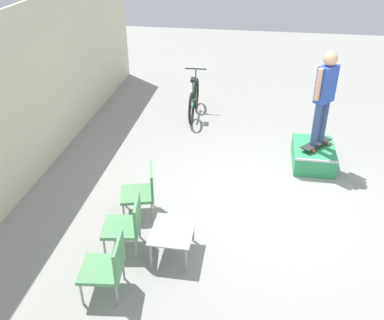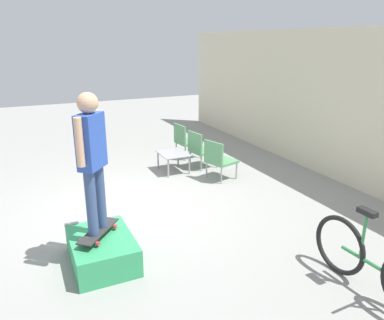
% 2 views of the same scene
% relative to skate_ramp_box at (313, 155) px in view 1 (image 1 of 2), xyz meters
% --- Properties ---
extents(ground_plane, '(24.00, 24.00, 0.00)m').
position_rel_skate_ramp_box_xyz_m(ground_plane, '(-1.46, 0.78, -0.19)').
color(ground_plane, gray).
extents(house_wall_back, '(12.00, 0.06, 3.00)m').
position_rel_skate_ramp_box_xyz_m(house_wall_back, '(-1.46, 5.03, 1.31)').
color(house_wall_back, beige).
rests_on(house_wall_back, ground_plane).
extents(skate_ramp_box, '(1.09, 0.76, 0.39)m').
position_rel_skate_ramp_box_xyz_m(skate_ramp_box, '(0.00, 0.00, 0.00)').
color(skate_ramp_box, '#339E60').
rests_on(skate_ramp_box, ground_plane).
extents(skateboard_on_ramp, '(0.68, 0.63, 0.07)m').
position_rel_skate_ramp_box_xyz_m(skateboard_on_ramp, '(-0.02, -0.02, 0.27)').
color(skateboard_on_ramp, '#2D2D2D').
rests_on(skateboard_on_ramp, skate_ramp_box).
extents(person_skater, '(0.46, 0.40, 1.74)m').
position_rel_skate_ramp_box_xyz_m(person_skater, '(-0.02, -0.02, 1.31)').
color(person_skater, '#384C7A').
rests_on(person_skater, skateboard_on_ramp).
extents(coffee_table, '(0.72, 0.59, 0.42)m').
position_rel_skate_ramp_box_xyz_m(coffee_table, '(-2.90, 2.18, 0.18)').
color(coffee_table, '#9E9EA3').
rests_on(coffee_table, ground_plane).
extents(patio_chair_left, '(0.58, 0.58, 0.83)m').
position_rel_skate_ramp_box_xyz_m(patio_chair_left, '(-3.73, 2.83, 0.27)').
color(patio_chair_left, '#99999E').
rests_on(patio_chair_left, ground_plane).
extents(patio_chair_center, '(0.59, 0.59, 0.83)m').
position_rel_skate_ramp_box_xyz_m(patio_chair_center, '(-2.89, 2.83, 0.27)').
color(patio_chair_center, '#99999E').
rests_on(patio_chair_center, ground_plane).
extents(patio_chair_right, '(0.64, 0.64, 0.83)m').
position_rel_skate_ramp_box_xyz_m(patio_chair_right, '(-2.04, 2.83, 0.27)').
color(patio_chair_right, '#99999E').
rests_on(patio_chair_right, ground_plane).
extents(bicycle, '(1.70, 0.52, 1.04)m').
position_rel_skate_ramp_box_xyz_m(bicycle, '(1.91, 2.63, 0.21)').
color(bicycle, black).
rests_on(bicycle, ground_plane).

